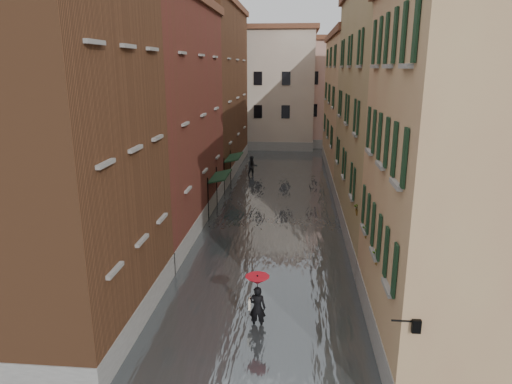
% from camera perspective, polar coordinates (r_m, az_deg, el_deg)
% --- Properties ---
extents(ground, '(120.00, 120.00, 0.00)m').
position_cam_1_polar(ground, '(18.74, 0.52, -13.90)').
color(ground, slate).
rests_on(ground, ground).
extents(floodwater, '(10.00, 60.00, 0.20)m').
position_cam_1_polar(floodwater, '(30.69, 2.51, -1.82)').
color(floodwater, '#51575A').
rests_on(floodwater, ground).
extents(building_left_near, '(6.00, 8.00, 13.00)m').
position_cam_1_polar(building_left_near, '(16.75, -24.75, 4.82)').
color(building_left_near, brown).
rests_on(building_left_near, ground).
extents(building_left_mid, '(6.00, 14.00, 12.50)m').
position_cam_1_polar(building_left_mid, '(26.79, -13.08, 8.73)').
color(building_left_mid, maroon).
rests_on(building_left_mid, ground).
extents(building_left_far, '(6.00, 16.00, 14.00)m').
position_cam_1_polar(building_left_far, '(41.21, -6.61, 12.25)').
color(building_left_far, brown).
rests_on(building_left_far, ground).
extents(building_right_near, '(6.00, 8.00, 11.50)m').
position_cam_1_polar(building_right_near, '(15.76, 26.19, 1.27)').
color(building_right_near, '#AC7D58').
rests_on(building_right_near, ground).
extents(building_right_mid, '(6.00, 14.00, 13.00)m').
position_cam_1_polar(building_right_mid, '(26.06, 17.98, 8.77)').
color(building_right_mid, '#97815B').
rests_on(building_right_mid, ground).
extents(building_right_far, '(6.00, 16.00, 11.50)m').
position_cam_1_polar(building_right_far, '(40.84, 13.39, 10.16)').
color(building_right_far, '#AC7D58').
rests_on(building_right_far, ground).
extents(building_end_cream, '(12.00, 9.00, 13.00)m').
position_cam_1_polar(building_end_cream, '(54.54, 0.67, 12.56)').
color(building_end_cream, beige).
rests_on(building_end_cream, ground).
extents(building_end_pink, '(10.00, 9.00, 12.00)m').
position_cam_1_polar(building_end_pink, '(56.58, 10.16, 11.92)').
color(building_end_pink, tan).
rests_on(building_end_pink, ground).
extents(awning_near, '(1.09, 3.05, 2.80)m').
position_cam_1_polar(awning_near, '(28.72, -4.58, 1.84)').
color(awning_near, black).
rests_on(awning_near, ground).
extents(awning_far, '(1.09, 3.27, 2.80)m').
position_cam_1_polar(awning_far, '(34.77, -2.84, 4.25)').
color(awning_far, black).
rests_on(awning_far, ground).
extents(wall_lantern, '(0.71, 0.22, 0.35)m').
position_cam_1_polar(wall_lantern, '(12.37, 19.26, -15.41)').
color(wall_lantern, black).
rests_on(wall_lantern, ground).
extents(window_planters, '(0.59, 6.00, 0.84)m').
position_cam_1_polar(window_planters, '(17.75, 14.03, -3.67)').
color(window_planters, maroon).
rests_on(window_planters, ground).
extents(pedestrian_main, '(0.88, 0.88, 2.06)m').
position_cam_1_polar(pedestrian_main, '(16.66, 0.17, -13.14)').
color(pedestrian_main, black).
rests_on(pedestrian_main, ground).
extents(pedestrian_far, '(1.10, 1.00, 1.86)m').
position_cam_1_polar(pedestrian_far, '(39.02, -0.47, 3.18)').
color(pedestrian_far, black).
rests_on(pedestrian_far, ground).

